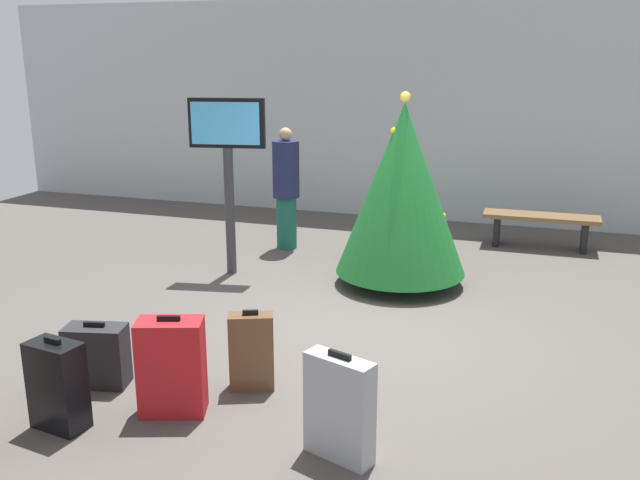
{
  "coord_description": "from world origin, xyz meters",
  "views": [
    {
      "loc": [
        1.55,
        -6.21,
        2.69
      ],
      "look_at": [
        -0.46,
        -0.02,
        0.9
      ],
      "focal_mm": 38.6,
      "sensor_mm": 36.0,
      "label": 1
    }
  ],
  "objects_px": {
    "holiday_tree": "(402,190)",
    "suitcase_2": "(251,351)",
    "flight_info_kiosk": "(228,152)",
    "suitcase_1": "(57,385)",
    "waiting_bench": "(541,223)",
    "suitcase_3": "(97,356)",
    "suitcase_5": "(339,408)",
    "suitcase_4": "(172,367)",
    "traveller_0": "(286,186)"
  },
  "relations": [
    {
      "from": "suitcase_3",
      "to": "suitcase_4",
      "type": "xyz_separation_m",
      "value": [
        0.83,
        -0.21,
        0.12
      ]
    },
    {
      "from": "flight_info_kiosk",
      "to": "suitcase_1",
      "type": "height_order",
      "value": "flight_info_kiosk"
    },
    {
      "from": "suitcase_1",
      "to": "suitcase_3",
      "type": "xyz_separation_m",
      "value": [
        -0.14,
        0.66,
        -0.08
      ]
    },
    {
      "from": "flight_info_kiosk",
      "to": "suitcase_2",
      "type": "xyz_separation_m",
      "value": [
        1.47,
        -2.75,
        -1.2
      ]
    },
    {
      "from": "flight_info_kiosk",
      "to": "suitcase_1",
      "type": "relative_size",
      "value": 3.05
    },
    {
      "from": "flight_info_kiosk",
      "to": "suitcase_2",
      "type": "height_order",
      "value": "flight_info_kiosk"
    },
    {
      "from": "suitcase_2",
      "to": "flight_info_kiosk",
      "type": "bearing_deg",
      "value": 118.21
    },
    {
      "from": "waiting_bench",
      "to": "traveller_0",
      "type": "xyz_separation_m",
      "value": [
        -3.4,
        -1.11,
        0.53
      ]
    },
    {
      "from": "suitcase_1",
      "to": "suitcase_4",
      "type": "height_order",
      "value": "suitcase_4"
    },
    {
      "from": "suitcase_4",
      "to": "traveller_0",
      "type": "bearing_deg",
      "value": 99.94
    },
    {
      "from": "suitcase_3",
      "to": "suitcase_4",
      "type": "bearing_deg",
      "value": -14.27
    },
    {
      "from": "suitcase_4",
      "to": "flight_info_kiosk",
      "type": "bearing_deg",
      "value": 107.77
    },
    {
      "from": "traveller_0",
      "to": "suitcase_4",
      "type": "xyz_separation_m",
      "value": [
        0.8,
        -4.59,
        -0.51
      ]
    },
    {
      "from": "suitcase_1",
      "to": "traveller_0",
      "type": "bearing_deg",
      "value": 91.36
    },
    {
      "from": "holiday_tree",
      "to": "suitcase_2",
      "type": "relative_size",
      "value": 3.31
    },
    {
      "from": "traveller_0",
      "to": "suitcase_1",
      "type": "bearing_deg",
      "value": -88.64
    },
    {
      "from": "suitcase_4",
      "to": "holiday_tree",
      "type": "bearing_deg",
      "value": 73.59
    },
    {
      "from": "holiday_tree",
      "to": "suitcase_4",
      "type": "distance_m",
      "value": 3.76
    },
    {
      "from": "holiday_tree",
      "to": "suitcase_4",
      "type": "bearing_deg",
      "value": -106.41
    },
    {
      "from": "suitcase_1",
      "to": "suitcase_4",
      "type": "relative_size",
      "value": 0.89
    },
    {
      "from": "waiting_bench",
      "to": "suitcase_5",
      "type": "xyz_separation_m",
      "value": [
        -1.21,
        -5.9,
        0.01
      ]
    },
    {
      "from": "traveller_0",
      "to": "suitcase_2",
      "type": "distance_m",
      "value": 4.25
    },
    {
      "from": "waiting_bench",
      "to": "flight_info_kiosk",
      "type": "bearing_deg",
      "value": -146.72
    },
    {
      "from": "suitcase_2",
      "to": "suitcase_5",
      "type": "relative_size",
      "value": 0.88
    },
    {
      "from": "holiday_tree",
      "to": "suitcase_2",
      "type": "distance_m",
      "value": 3.15
    },
    {
      "from": "waiting_bench",
      "to": "suitcase_3",
      "type": "relative_size",
      "value": 2.83
    },
    {
      "from": "suitcase_1",
      "to": "suitcase_3",
      "type": "bearing_deg",
      "value": 102.02
    },
    {
      "from": "flight_info_kiosk",
      "to": "suitcase_5",
      "type": "xyz_separation_m",
      "value": [
        2.44,
        -3.5,
        -1.15
      ]
    },
    {
      "from": "suitcase_3",
      "to": "suitcase_5",
      "type": "distance_m",
      "value": 2.25
    },
    {
      "from": "suitcase_3",
      "to": "suitcase_4",
      "type": "relative_size",
      "value": 0.7
    },
    {
      "from": "suitcase_4",
      "to": "suitcase_2",
      "type": "bearing_deg",
      "value": 53.2
    },
    {
      "from": "flight_info_kiosk",
      "to": "waiting_bench",
      "type": "relative_size",
      "value": 1.37
    },
    {
      "from": "suitcase_3",
      "to": "suitcase_1",
      "type": "bearing_deg",
      "value": -77.98
    },
    {
      "from": "flight_info_kiosk",
      "to": "suitcase_4",
      "type": "xyz_separation_m",
      "value": [
        1.06,
        -3.3,
        -1.15
      ]
    },
    {
      "from": "suitcase_1",
      "to": "suitcase_5",
      "type": "relative_size",
      "value": 0.91
    },
    {
      "from": "traveller_0",
      "to": "suitcase_5",
      "type": "height_order",
      "value": "traveller_0"
    },
    {
      "from": "waiting_bench",
      "to": "traveller_0",
      "type": "height_order",
      "value": "traveller_0"
    },
    {
      "from": "suitcase_5",
      "to": "suitcase_1",
      "type": "bearing_deg",
      "value": -172.88
    },
    {
      "from": "suitcase_1",
      "to": "suitcase_4",
      "type": "xyz_separation_m",
      "value": [
        0.68,
        0.45,
        0.04
      ]
    },
    {
      "from": "waiting_bench",
      "to": "suitcase_2",
      "type": "distance_m",
      "value": 5.59
    },
    {
      "from": "traveller_0",
      "to": "suitcase_3",
      "type": "distance_m",
      "value": 4.42
    },
    {
      "from": "traveller_0",
      "to": "suitcase_4",
      "type": "distance_m",
      "value": 4.69
    },
    {
      "from": "traveller_0",
      "to": "suitcase_2",
      "type": "relative_size",
      "value": 2.48
    },
    {
      "from": "holiday_tree",
      "to": "flight_info_kiosk",
      "type": "height_order",
      "value": "holiday_tree"
    },
    {
      "from": "flight_info_kiosk",
      "to": "suitcase_3",
      "type": "relative_size",
      "value": 3.88
    },
    {
      "from": "suitcase_2",
      "to": "suitcase_4",
      "type": "bearing_deg",
      "value": -126.8
    },
    {
      "from": "suitcase_4",
      "to": "suitcase_5",
      "type": "xyz_separation_m",
      "value": [
        1.38,
        -0.2,
        -0.01
      ]
    },
    {
      "from": "suitcase_1",
      "to": "holiday_tree",
      "type": "bearing_deg",
      "value": 66.59
    },
    {
      "from": "flight_info_kiosk",
      "to": "suitcase_1",
      "type": "distance_m",
      "value": 3.96
    },
    {
      "from": "holiday_tree",
      "to": "traveller_0",
      "type": "height_order",
      "value": "holiday_tree"
    }
  ]
}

